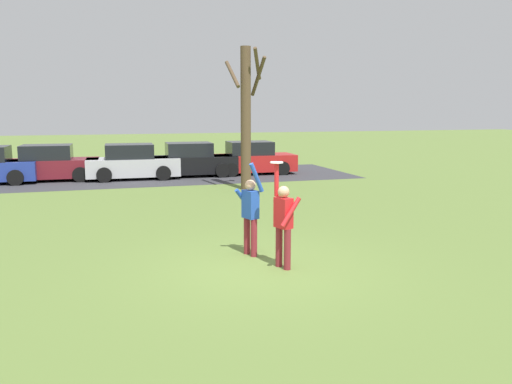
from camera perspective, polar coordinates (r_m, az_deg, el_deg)
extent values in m
plane|color=olive|center=(10.37, 0.64, -8.35)|extent=(120.00, 120.00, 0.00)
cylinder|color=maroon|center=(10.13, 3.50, -6.37)|extent=(0.14, 0.14, 0.82)
cylinder|color=maroon|center=(10.33, 2.58, -6.06)|extent=(0.14, 0.14, 0.82)
cube|color=red|center=(10.07, 3.07, -2.32)|extent=(0.33, 0.41, 0.60)
sphere|color=tan|center=(9.99, 3.09, 0.02)|extent=(0.23, 0.23, 0.23)
cylinder|color=red|center=(9.89, 3.89, -2.25)|extent=(0.48, 0.24, 0.58)
cylinder|color=red|center=(10.14, 2.30, 1.38)|extent=(0.09, 0.09, 0.66)
cylinder|color=maroon|center=(11.20, -1.01, -4.85)|extent=(0.14, 0.14, 0.82)
cylinder|color=maroon|center=(11.00, -0.23, -5.12)|extent=(0.14, 0.14, 0.82)
cube|color=#234CB2|center=(10.95, -0.63, -1.38)|extent=(0.33, 0.41, 0.60)
sphere|color=tan|center=(10.88, -0.63, 0.77)|extent=(0.23, 0.23, 0.23)
cylinder|color=#234CB2|center=(11.12, -1.30, -0.97)|extent=(0.48, 0.24, 0.58)
cylinder|color=#234CB2|center=(10.67, 0.06, 1.61)|extent=(0.35, 0.18, 0.65)
cylinder|color=white|center=(10.10, 2.31, 3.30)|extent=(0.26, 0.26, 0.02)
cylinder|color=black|center=(25.36, -24.47, 1.98)|extent=(0.67, 0.24, 0.66)
cylinder|color=black|center=(23.58, -25.17, 1.45)|extent=(0.67, 0.24, 0.66)
cube|color=maroon|center=(24.63, -21.79, 2.48)|extent=(4.15, 1.92, 0.80)
cube|color=black|center=(24.59, -22.24, 4.13)|extent=(2.15, 1.70, 0.64)
cylinder|color=black|center=(25.44, -18.69, 2.34)|extent=(0.67, 0.24, 0.66)
cylinder|color=black|center=(23.64, -18.95, 1.84)|extent=(0.67, 0.24, 0.66)
cylinder|color=black|center=(25.73, -24.35, 2.08)|extent=(0.67, 0.24, 0.66)
cylinder|color=black|center=(23.94, -25.02, 1.57)|extent=(0.67, 0.24, 0.66)
cube|color=#BCBCC1|center=(24.06, -13.47, 2.73)|extent=(4.15, 1.92, 0.80)
cube|color=black|center=(23.99, -13.89, 4.43)|extent=(2.15, 1.70, 0.64)
cylinder|color=black|center=(25.06, -10.61, 2.57)|extent=(0.67, 0.24, 0.66)
cylinder|color=black|center=(23.25, -10.25, 2.08)|extent=(0.67, 0.24, 0.66)
cylinder|color=black|center=(24.99, -16.43, 2.33)|extent=(0.67, 0.24, 0.66)
cylinder|color=black|center=(23.18, -16.52, 1.83)|extent=(0.67, 0.24, 0.66)
cube|color=black|center=(24.61, -7.09, 3.05)|extent=(4.15, 1.92, 0.80)
cube|color=black|center=(24.52, -7.47, 4.71)|extent=(2.15, 1.70, 0.64)
cylinder|color=black|center=(25.73, -4.56, 2.86)|extent=(0.67, 0.24, 0.66)
cylinder|color=black|center=(23.95, -3.75, 2.41)|extent=(0.67, 0.24, 0.66)
cylinder|color=black|center=(25.39, -10.21, 2.66)|extent=(0.67, 0.24, 0.66)
cylinder|color=black|center=(23.58, -9.82, 2.19)|extent=(0.67, 0.24, 0.66)
cube|color=red|center=(25.31, -0.38, 3.29)|extent=(4.15, 1.92, 0.80)
cube|color=black|center=(25.21, -0.71, 4.90)|extent=(2.15, 1.70, 0.64)
cylinder|color=black|center=(26.55, 1.78, 3.08)|extent=(0.67, 0.24, 0.66)
cylinder|color=black|center=(24.82, 3.00, 2.65)|extent=(0.67, 0.24, 0.66)
cylinder|color=black|center=(25.93, -3.61, 2.92)|extent=(0.67, 0.24, 0.66)
cylinder|color=black|center=(24.16, -2.75, 2.47)|extent=(0.67, 0.24, 0.66)
cube|color=#38383D|center=(24.45, -14.04, 1.52)|extent=(21.13, 6.40, 0.01)
cylinder|color=brown|center=(20.16, -1.14, 8.09)|extent=(0.40, 0.40, 5.52)
cylinder|color=brown|center=(20.43, 0.26, 12.72)|extent=(0.32, 1.20, 1.48)
cylinder|color=brown|center=(20.14, 0.14, 14.07)|extent=(0.59, 0.96, 1.17)
cylinder|color=brown|center=(19.97, -2.64, 12.95)|extent=(0.33, 1.21, 1.08)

